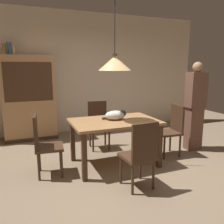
# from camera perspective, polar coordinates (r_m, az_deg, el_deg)

# --- Properties ---
(ground) EXTENTS (10.00, 10.00, 0.00)m
(ground) POSITION_cam_1_polar(r_m,az_deg,el_deg) (3.71, 3.56, -14.53)
(ground) COLOR #847056
(back_wall) EXTENTS (6.40, 0.10, 2.90)m
(back_wall) POSITION_cam_1_polar(r_m,az_deg,el_deg) (5.85, -7.48, 9.54)
(back_wall) COLOR beige
(back_wall) RESTS_ON ground
(dining_table) EXTENTS (1.40, 0.90, 0.75)m
(dining_table) POSITION_cam_1_polar(r_m,az_deg,el_deg) (3.77, 0.64, -3.59)
(dining_table) COLOR #A87A4C
(dining_table) RESTS_ON ground
(chair_near_front) EXTENTS (0.43, 0.43, 0.93)m
(chair_near_front) POSITION_cam_1_polar(r_m,az_deg,el_deg) (3.06, 7.06, -9.97)
(chair_near_front) COLOR #472D1E
(chair_near_front) RESTS_ON ground
(chair_left_side) EXTENTS (0.44, 0.44, 0.93)m
(chair_left_side) POSITION_cam_1_polar(r_m,az_deg,el_deg) (3.57, -16.59, -7.25)
(chair_left_side) COLOR #472D1E
(chair_left_side) RESTS_ON ground
(chair_far_back) EXTENTS (0.44, 0.44, 0.93)m
(chair_far_back) POSITION_cam_1_polar(r_m,az_deg,el_deg) (4.61, -3.40, -2.63)
(chair_far_back) COLOR #472D1E
(chair_far_back) RESTS_ON ground
(chair_right_side) EXTENTS (0.42, 0.42, 0.93)m
(chair_right_side) POSITION_cam_1_polar(r_m,az_deg,el_deg) (4.34, 14.62, -3.84)
(chair_right_side) COLOR #472D1E
(chair_right_side) RESTS_ON ground
(cat_sleeping) EXTENTS (0.39, 0.24, 0.16)m
(cat_sleeping) POSITION_cam_1_polar(r_m,az_deg,el_deg) (3.78, 0.97, -0.76)
(cat_sleeping) COLOR silver
(cat_sleeping) RESTS_ON dining_table
(pendant_lamp) EXTENTS (0.52, 0.52, 1.30)m
(pendant_lamp) POSITION_cam_1_polar(r_m,az_deg,el_deg) (3.64, 0.68, 12.01)
(pendant_lamp) COLOR #E5B775
(hutch_bookcase) EXTENTS (1.12, 0.45, 1.85)m
(hutch_bookcase) POSITION_cam_1_polar(r_m,az_deg,el_deg) (5.39, -19.78, 2.86)
(hutch_bookcase) COLOR tan
(hutch_bookcase) RESTS_ON ground
(book_brown_thick) EXTENTS (0.06, 0.24, 0.22)m
(book_brown_thick) POSITION_cam_1_polar(r_m,az_deg,el_deg) (5.36, -25.16, 13.92)
(book_brown_thick) COLOR brown
(book_brown_thick) RESTS_ON hutch_bookcase
(book_green_slim) EXTENTS (0.03, 0.20, 0.26)m
(book_green_slim) POSITION_cam_1_polar(r_m,az_deg,el_deg) (5.36, -24.50, 14.18)
(book_green_slim) COLOR #427A4C
(book_green_slim) RESTS_ON hutch_bookcase
(book_blue_wide) EXTENTS (0.06, 0.24, 0.24)m
(book_blue_wide) POSITION_cam_1_polar(r_m,az_deg,el_deg) (5.36, -23.87, 14.13)
(book_blue_wide) COLOR #384C93
(book_blue_wide) RESTS_ON hutch_bookcase
(book_yellow_short) EXTENTS (0.04, 0.20, 0.18)m
(book_yellow_short) POSITION_cam_1_polar(r_m,az_deg,el_deg) (5.35, -23.13, 13.86)
(book_yellow_short) COLOR gold
(book_yellow_short) RESTS_ON hutch_bookcase
(person_standing) EXTENTS (0.36, 0.22, 1.70)m
(person_standing) POSITION_cam_1_polar(r_m,az_deg,el_deg) (4.71, 19.88, 1.35)
(person_standing) COLOR brown
(person_standing) RESTS_ON ground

